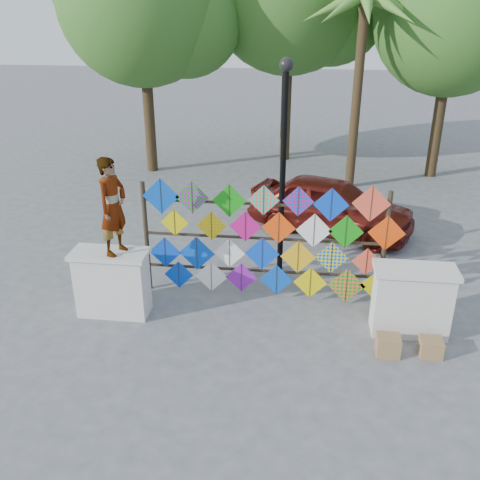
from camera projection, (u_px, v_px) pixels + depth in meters
The scene contains 12 objects.
ground at pixel (258, 316), 10.05m from camera, with size 80.00×80.00×0.00m, color gray.
parapet_left at pixel (112, 282), 9.90m from camera, with size 1.40×0.65×1.28m.
parapet_right at pixel (412, 300), 9.31m from camera, with size 1.40×0.65×1.28m.
kite_rack at pixel (269, 242), 10.20m from camera, with size 4.98×0.24×2.42m.
tree_west at pixel (145, 2), 16.50m from camera, with size 5.85×5.20×8.01m.
tree_east at pixel (457, 16), 16.07m from camera, with size 5.40×4.80×7.42m.
palm_tree at pixel (364, 19), 15.02m from camera, with size 3.62×3.62×5.83m.
vendor_woman at pixel (113, 207), 9.26m from camera, with size 0.64×0.42×1.76m, color #99999E.
sedan at pixel (331, 205), 13.46m from camera, with size 1.66×4.13×1.41m, color #5C140F.
lamppost at pixel (283, 149), 10.72m from camera, with size 0.28×0.28×4.46m.
cardboard_box_near at pixel (388, 345), 8.91m from camera, with size 0.38×0.34×0.34m, color #996C4A.
cardboard_box_far at pixel (431, 347), 8.89m from camera, with size 0.36×0.33×0.31m, color #996C4A.
Camera 1 is at (0.69, -8.56, 5.43)m, focal length 40.00 mm.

